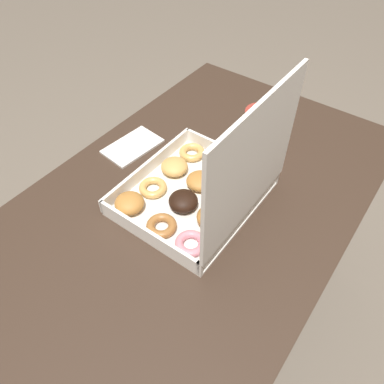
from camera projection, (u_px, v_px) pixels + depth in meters
name	position (u px, v px, depth m)	size (l,w,h in m)	color
ground_plane	(189.00, 328.00, 1.40)	(8.00, 8.00, 0.00)	#6B6054
dining_table	(187.00, 231.00, 0.97)	(1.18, 0.70, 0.70)	#38281E
donut_box	(203.00, 188.00, 0.85)	(0.33, 0.29, 0.33)	silver
coffee_mug	(259.00, 124.00, 1.03)	(0.09, 0.09, 0.09)	#A3382D
paper_napkin	(133.00, 146.00, 1.03)	(0.16, 0.11, 0.01)	white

